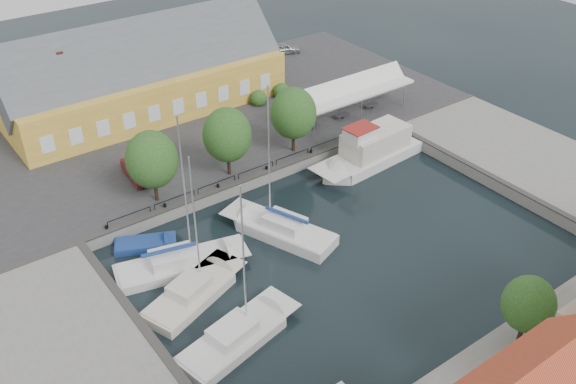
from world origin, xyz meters
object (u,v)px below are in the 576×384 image
at_px(west_boat_b, 194,294).
at_px(warehouse, 138,79).
at_px(west_boat_c, 237,339).
at_px(launch_nw, 144,246).
at_px(center_sailboat, 281,231).
at_px(car_silver, 285,48).
at_px(west_boat_a, 179,266).
at_px(trawler, 371,153).
at_px(tent_canopy, 350,92).
at_px(car_red, 136,171).

bearing_deg(west_boat_b, warehouse, 71.38).
xyz_separation_m(west_boat_c, launch_nw, (-0.48, 12.56, -0.17)).
bearing_deg(center_sailboat, car_silver, 53.57).
bearing_deg(car_silver, west_boat_c, 162.25).
bearing_deg(center_sailboat, west_boat_a, 172.85).
bearing_deg(west_boat_b, west_boat_a, 79.28).
distance_m(car_silver, west_boat_b, 44.15).
distance_m(car_silver, west_boat_a, 41.38).
distance_m(trawler, launch_nw, 22.69).
height_order(car_silver, center_sailboat, center_sailboat).
bearing_deg(west_boat_c, west_boat_a, 87.24).
bearing_deg(tent_canopy, car_silver, 74.79).
xyz_separation_m(center_sailboat, west_boat_c, (-8.85, -7.55, -0.10)).
relative_size(warehouse, trawler, 2.36).
distance_m(warehouse, car_silver, 22.09).
distance_m(car_red, center_sailboat, 14.40).
xyz_separation_m(car_red, west_boat_c, (-2.82, -20.56, -1.46)).
height_order(warehouse, launch_nw, warehouse).
bearing_deg(tent_canopy, launch_nw, -166.42).
xyz_separation_m(warehouse, west_boat_b, (-9.24, -27.43, -4.17)).
height_order(west_boat_b, launch_nw, west_boat_b).
height_order(tent_canopy, west_boat_b, west_boat_b).
relative_size(warehouse, car_red, 6.50).
distance_m(center_sailboat, west_boat_a, 8.50).
distance_m(tent_canopy, launch_nw, 27.10).
relative_size(car_silver, center_sailboat, 0.30).
bearing_deg(center_sailboat, west_boat_c, -139.53).
xyz_separation_m(tent_canopy, west_boat_a, (-25.21, -10.26, -3.41)).
height_order(car_silver, car_red, car_red).
xyz_separation_m(west_boat_b, launch_nw, (-0.27, 7.26, -0.17)).
relative_size(west_boat_c, launch_nw, 2.40).
bearing_deg(warehouse, car_red, -117.04).
bearing_deg(launch_nw, west_boat_b, -87.86).
xyz_separation_m(warehouse, car_silver, (21.51, 4.22, -2.76)).
relative_size(trawler, west_boat_a, 0.93).
height_order(trawler, west_boat_a, west_boat_a).
distance_m(car_red, west_boat_a, 12.28).
bearing_deg(warehouse, west_boat_c, -105.43).
bearing_deg(tent_canopy, center_sailboat, -146.00).
relative_size(tent_canopy, center_sailboat, 1.07).
bearing_deg(west_boat_b, west_boat_c, -87.71).
xyz_separation_m(center_sailboat, launch_nw, (-9.33, 5.01, -0.27)).
height_order(center_sailboat, trawler, center_sailboat).
distance_m(car_silver, center_sailboat, 36.55).
bearing_deg(trawler, car_red, 155.63).
xyz_separation_m(tent_canopy, west_boat_b, (-25.84, -13.57, -3.42)).
distance_m(car_silver, west_boat_c, 47.95).
distance_m(trawler, west_boat_c, 25.13).
bearing_deg(trawler, west_boat_c, -152.00).
xyz_separation_m(tent_canopy, car_silver, (4.91, 18.08, -2.01)).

